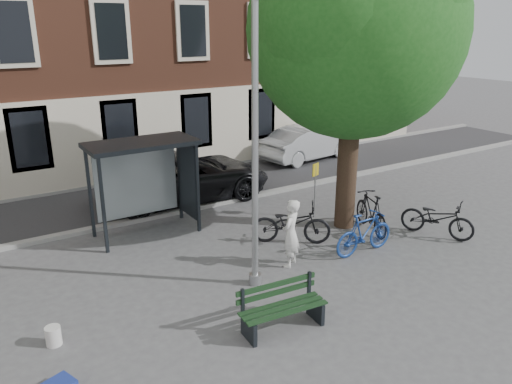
{
  "coord_description": "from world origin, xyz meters",
  "views": [
    {
      "loc": [
        -5.35,
        -8.4,
        5.51
      ],
      "look_at": [
        1.26,
        1.92,
        1.4
      ],
      "focal_mm": 35.0,
      "sensor_mm": 36.0,
      "label": 1
    }
  ],
  "objects": [
    {
      "name": "road",
      "position": [
        0.0,
        7.0,
        0.01
      ],
      "size": [
        40.0,
        4.0,
        0.01
      ],
      "primitive_type": "cube",
      "color": "#28282B",
      "rests_on": "ground"
    },
    {
      "name": "bus_shelter",
      "position": [
        -0.61,
        4.11,
        1.92
      ],
      "size": [
        2.85,
        1.45,
        2.62
      ],
      "color": "#1E2328",
      "rests_on": "ground"
    },
    {
      "name": "lamppost",
      "position": [
        0.0,
        0.0,
        2.78
      ],
      "size": [
        0.28,
        0.35,
        6.11
      ],
      "color": "#9EA0A3",
      "rests_on": "ground"
    },
    {
      "name": "bucket_b",
      "position": [
        -4.28,
        0.07,
        0.18
      ],
      "size": [
        0.36,
        0.36,
        0.36
      ],
      "primitive_type": "cylinder",
      "rotation": [
        0.0,
        0.0,
        0.36
      ],
      "color": "silver",
      "rests_on": "ground"
    },
    {
      "name": "ground",
      "position": [
        0.0,
        0.0,
        0.0
      ],
      "size": [
        90.0,
        90.0,
        0.0
      ],
      "primitive_type": "plane",
      "color": "#4C4C4F",
      "rests_on": "ground"
    },
    {
      "name": "car_dark",
      "position": [
        1.17,
        6.12,
        0.78
      ],
      "size": [
        5.79,
        2.94,
        1.57
      ],
      "primitive_type": "imported",
      "rotation": [
        0.0,
        0.0,
        1.51
      ],
      "color": "black",
      "rests_on": "ground"
    },
    {
      "name": "tree_right",
      "position": [
        4.01,
        1.38,
        5.62
      ],
      "size": [
        5.76,
        5.6,
        8.2
      ],
      "color": "black",
      "rests_on": "ground"
    },
    {
      "name": "curb_far",
      "position": [
        0.0,
        9.0,
        0.06
      ],
      "size": [
        40.0,
        0.25,
        0.12
      ],
      "primitive_type": "cube",
      "color": "gray",
      "rests_on": "ground"
    },
    {
      "name": "bench",
      "position": [
        -0.49,
        -1.72,
        0.4
      ],
      "size": [
        1.75,
        0.71,
        0.88
      ],
      "rotation": [
        0.0,
        0.0,
        -0.09
      ],
      "color": "#1E2328",
      "rests_on": "ground"
    },
    {
      "name": "bike_c",
      "position": [
        5.64,
        -0.4,
        0.52
      ],
      "size": [
        1.43,
        2.08,
        1.03
      ],
      "primitive_type": "imported",
      "rotation": [
        0.0,
        0.0,
        0.42
      ],
      "color": "black",
      "rests_on": "ground"
    },
    {
      "name": "painter",
      "position": [
        1.2,
        0.31,
        0.83
      ],
      "size": [
        0.73,
        0.67,
        1.67
      ],
      "primitive_type": "imported",
      "rotation": [
        0.0,
        0.0,
        3.75
      ],
      "color": "silver",
      "rests_on": "ground"
    },
    {
      "name": "car_silver",
      "position": [
        7.8,
        8.0,
        0.72
      ],
      "size": [
        4.54,
        2.08,
        1.44
      ],
      "primitive_type": "imported",
      "rotation": [
        0.0,
        0.0,
        1.7
      ],
      "color": "#B2B6BB",
      "rests_on": "ground"
    },
    {
      "name": "notice_sign",
      "position": [
        3.73,
        2.53,
        1.16
      ],
      "size": [
        0.28,
        0.11,
        1.66
      ],
      "rotation": [
        0.0,
        0.0,
        0.29
      ],
      "color": "#9EA0A3",
      "rests_on": "ground"
    },
    {
      "name": "curb_near",
      "position": [
        0.0,
        5.0,
        0.06
      ],
      "size": [
        40.0,
        0.25,
        0.12
      ],
      "primitive_type": "cube",
      "color": "gray",
      "rests_on": "ground"
    },
    {
      "name": "bike_a",
      "position": [
        2.0,
        1.37,
        0.55
      ],
      "size": [
        2.1,
        1.82,
        1.09
      ],
      "primitive_type": "imported",
      "rotation": [
        0.0,
        0.0,
        0.93
      ],
      "color": "black",
      "rests_on": "ground"
    },
    {
      "name": "bike_b",
      "position": [
        3.18,
        -0.14,
        0.55
      ],
      "size": [
        1.83,
        0.53,
        1.1
      ],
      "primitive_type": "imported",
      "rotation": [
        0.0,
        0.0,
        1.56
      ],
      "color": "navy",
      "rests_on": "ground"
    },
    {
      "name": "bike_d",
      "position": [
        4.34,
        0.8,
        0.57
      ],
      "size": [
        1.13,
        1.96,
        1.13
      ],
      "primitive_type": "imported",
      "rotation": [
        0.0,
        0.0,
        2.8
      ],
      "color": "black",
      "rests_on": "ground"
    }
  ]
}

